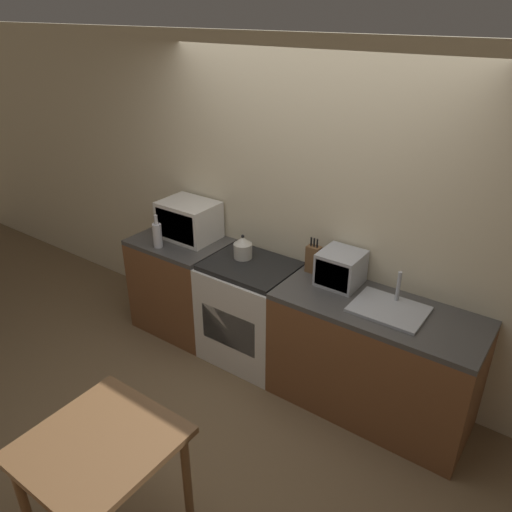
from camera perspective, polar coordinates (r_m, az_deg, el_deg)
name	(u,v)px	position (r m, az deg, el deg)	size (l,w,h in m)	color
ground_plane	(237,410)	(3.98, -2.18, -17.19)	(16.00, 16.00, 0.00)	brown
wall_back	(309,213)	(3.94, 6.03, 4.86)	(10.00, 0.06, 2.60)	beige
counter_left_run	(183,284)	(4.67, -8.37, -3.19)	(0.82, 0.62, 0.90)	brown
counter_right_run	(372,359)	(3.81, 13.12, -11.41)	(1.46, 0.62, 0.90)	brown
stove_range	(250,311)	(4.24, -0.63, -6.34)	(0.74, 0.62, 0.90)	silver
kettle	(243,248)	(4.07, -1.52, 0.97)	(0.15, 0.15, 0.21)	beige
microwave	(189,220)	(4.44, -7.67, 4.09)	(0.49, 0.37, 0.33)	silver
bottle	(157,235)	(4.33, -11.21, 2.41)	(0.08, 0.08, 0.29)	silver
knife_block	(313,259)	(3.87, 6.56, -0.32)	(0.11, 0.07, 0.29)	brown
toaster_oven	(341,268)	(3.73, 9.64, -1.40)	(0.30, 0.30, 0.25)	#ADAFB5
sink_basin	(389,308)	(3.53, 15.00, -5.78)	(0.49, 0.38, 0.24)	#ADAFB5
dining_table	(101,458)	(2.91, -17.25, -21.20)	(0.70, 0.74, 0.78)	brown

